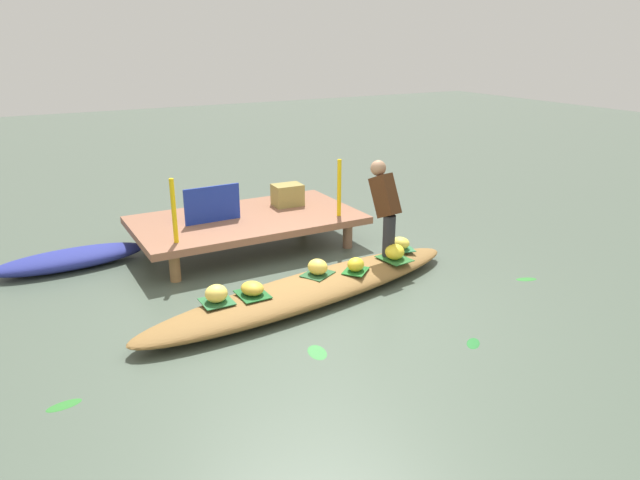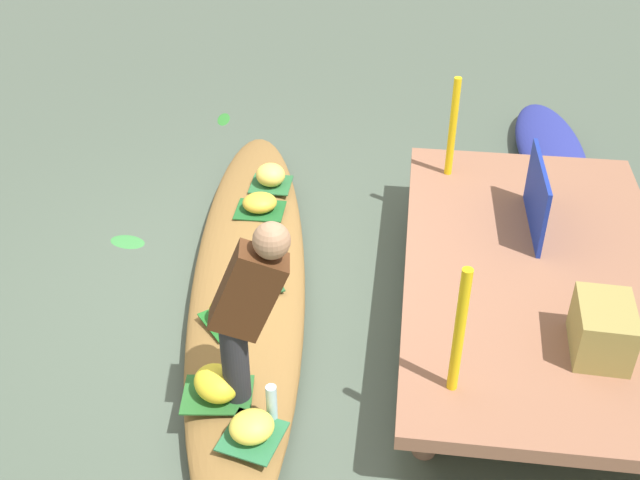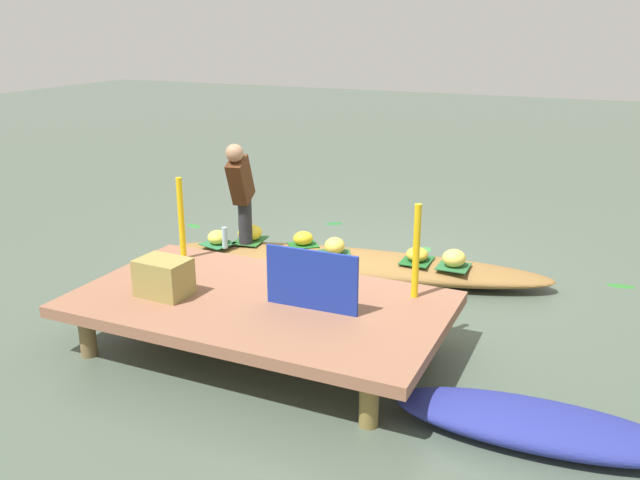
# 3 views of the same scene
# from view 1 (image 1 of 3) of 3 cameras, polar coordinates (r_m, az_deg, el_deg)

# --- Properties ---
(canal_water) EXTENTS (40.00, 40.00, 0.00)m
(canal_water) POSITION_cam_1_polar(r_m,az_deg,el_deg) (6.99, -1.05, -5.78)
(canal_water) COLOR #485648
(canal_water) RESTS_ON ground
(dock_platform) EXTENTS (3.20, 1.80, 0.47)m
(dock_platform) POSITION_cam_1_polar(r_m,az_deg,el_deg) (8.59, -7.12, 1.87)
(dock_platform) COLOR #8E5E46
(dock_platform) RESTS_ON ground
(vendor_boat) EXTENTS (4.48, 1.50, 0.25)m
(vendor_boat) POSITION_cam_1_polar(r_m,az_deg,el_deg) (6.94, -1.06, -4.86)
(vendor_boat) COLOR olive
(vendor_boat) RESTS_ON ground
(moored_boat) EXTENTS (1.99, 0.71, 0.24)m
(moored_boat) POSITION_cam_1_polar(r_m,az_deg,el_deg) (8.56, -23.04, -1.71)
(moored_boat) COLOR navy
(moored_boat) RESTS_ON ground
(leaf_mat_0) EXTENTS (0.42, 0.41, 0.01)m
(leaf_mat_0) POSITION_cam_1_polar(r_m,az_deg,el_deg) (7.16, 3.47, -2.99)
(leaf_mat_0) COLOR #1D6422
(leaf_mat_0) RESTS_ON vendor_boat
(banana_bunch_0) EXTENTS (0.31, 0.30, 0.16)m
(banana_bunch_0) POSITION_cam_1_polar(r_m,az_deg,el_deg) (7.13, 3.49, -2.38)
(banana_bunch_0) COLOR yellow
(banana_bunch_0) RESTS_ON vendor_boat
(leaf_mat_1) EXTENTS (0.45, 0.43, 0.01)m
(leaf_mat_1) POSITION_cam_1_polar(r_m,az_deg,el_deg) (7.05, -0.23, -3.32)
(leaf_mat_1) COLOR #26552D
(leaf_mat_1) RESTS_ON vendor_boat
(banana_bunch_1) EXTENTS (0.27, 0.30, 0.19)m
(banana_bunch_1) POSITION_cam_1_polar(r_m,az_deg,el_deg) (7.01, -0.23, -2.62)
(banana_bunch_1) COLOR #F9D34F
(banana_bunch_1) RESTS_ON vendor_boat
(leaf_mat_2) EXTENTS (0.37, 0.45, 0.01)m
(leaf_mat_2) POSITION_cam_1_polar(r_m,az_deg,el_deg) (7.58, 7.23, -1.80)
(leaf_mat_2) COLOR #276229
(leaf_mat_2) RESTS_ON vendor_boat
(banana_bunch_2) EXTENTS (0.38, 0.38, 0.19)m
(banana_bunch_2) POSITION_cam_1_polar(r_m,az_deg,el_deg) (7.55, 7.26, -1.14)
(banana_bunch_2) COLOR yellow
(banana_bunch_2) RESTS_ON vendor_boat
(leaf_mat_3) EXTENTS (0.33, 0.34, 0.01)m
(leaf_mat_3) POSITION_cam_1_polar(r_m,az_deg,el_deg) (6.45, -9.98, -5.89)
(leaf_mat_3) COLOR #276234
(leaf_mat_3) RESTS_ON vendor_boat
(banana_bunch_3) EXTENTS (0.34, 0.34, 0.19)m
(banana_bunch_3) POSITION_cam_1_polar(r_m,az_deg,el_deg) (6.41, -10.02, -5.13)
(banana_bunch_3) COLOR #F9D558
(banana_bunch_3) RESTS_ON vendor_boat
(leaf_mat_4) EXTENTS (0.32, 0.39, 0.01)m
(leaf_mat_4) POSITION_cam_1_polar(r_m,az_deg,el_deg) (6.56, -6.56, -5.25)
(leaf_mat_4) COLOR #1B5926
(leaf_mat_4) RESTS_ON vendor_boat
(banana_bunch_4) EXTENTS (0.30, 0.33, 0.15)m
(banana_bunch_4) POSITION_cam_1_polar(r_m,az_deg,el_deg) (6.53, -6.58, -4.68)
(banana_bunch_4) COLOR gold
(banana_bunch_4) RESTS_ON vendor_boat
(leaf_mat_5) EXTENTS (0.40, 0.39, 0.01)m
(leaf_mat_5) POSITION_cam_1_polar(r_m,az_deg,el_deg) (7.94, 7.76, -0.83)
(leaf_mat_5) COLOR #2B7044
(leaf_mat_5) RESTS_ON vendor_boat
(banana_bunch_5) EXTENTS (0.31, 0.32, 0.16)m
(banana_bunch_5) POSITION_cam_1_polar(r_m,az_deg,el_deg) (7.92, 7.78, -0.30)
(banana_bunch_5) COLOR #F9E14E
(banana_bunch_5) RESTS_ON vendor_boat
(vendor_person) EXTENTS (0.25, 0.48, 1.22)m
(vendor_person) POSITION_cam_1_polar(r_m,az_deg,el_deg) (7.52, 6.32, 3.59)
(vendor_person) COLOR #28282D
(vendor_person) RESTS_ON vendor_boat
(water_bottle) EXTENTS (0.06, 0.06, 0.25)m
(water_bottle) POSITION_cam_1_polar(r_m,az_deg,el_deg) (7.88, 6.53, -0.02)
(water_bottle) COLOR silver
(water_bottle) RESTS_ON vendor_boat
(market_banner) EXTENTS (0.81, 0.05, 0.51)m
(market_banner) POSITION_cam_1_polar(r_m,az_deg,el_deg) (8.34, -10.40, 3.43)
(market_banner) COLOR navy
(market_banner) RESTS_ON dock_platform
(railing_post_west) EXTENTS (0.06, 0.06, 0.83)m
(railing_post_west) POSITION_cam_1_polar(r_m,az_deg,el_deg) (7.55, -13.99, 2.75)
(railing_post_west) COLOR yellow
(railing_post_west) RESTS_ON dock_platform
(railing_post_east) EXTENTS (0.06, 0.06, 0.83)m
(railing_post_east) POSITION_cam_1_polar(r_m,az_deg,el_deg) (8.46, 1.87, 5.07)
(railing_post_east) COLOR yellow
(railing_post_east) RESTS_ON dock_platform
(produce_crate) EXTENTS (0.45, 0.34, 0.33)m
(produce_crate) POSITION_cam_1_polar(r_m,az_deg,el_deg) (9.06, -3.17, 4.39)
(produce_crate) COLOR olive
(produce_crate) RESTS_ON dock_platform
(drifting_plant_0) EXTENTS (0.27, 0.25, 0.01)m
(drifting_plant_0) POSITION_cam_1_polar(r_m,az_deg,el_deg) (6.25, 14.64, -9.65)
(drifting_plant_0) COLOR #226C2C
(drifting_plant_0) RESTS_ON ground
(drifting_plant_1) EXTENTS (0.31, 0.17, 0.01)m
(drifting_plant_1) POSITION_cam_1_polar(r_m,az_deg,el_deg) (5.59, -23.57, -14.46)
(drifting_plant_1) COLOR #2B742A
(drifting_plant_1) RESTS_ON ground
(drifting_plant_2) EXTENTS (0.24, 0.33, 0.01)m
(drifting_plant_2) POSITION_cam_1_polar(r_m,az_deg,el_deg) (5.90, -0.28, -10.82)
(drifting_plant_2) COLOR #39843F
(drifting_plant_2) RESTS_ON ground
(drifting_plant_3) EXTENTS (0.30, 0.21, 0.01)m
(drifting_plant_3) POSITION_cam_1_polar(r_m,az_deg,el_deg) (7.99, 19.38, -3.60)
(drifting_plant_3) COLOR #2D782E
(drifting_plant_3) RESTS_ON ground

